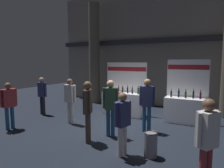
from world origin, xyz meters
name	(u,v)px	position (x,y,z in m)	size (l,w,h in m)	color
ground_plane	(120,128)	(0.00, 0.00, 0.00)	(24.00, 24.00, 0.00)	black
hall_colonnade	(156,48)	(0.00, 4.21, 3.04)	(11.79, 1.38, 6.17)	gray
exhibitor_booth_0	(123,101)	(-0.71, 1.74, 0.59)	(1.91, 0.71, 2.29)	white
exhibitor_booth_1	(185,107)	(1.88, 1.79, 0.60)	(1.56, 0.66, 2.42)	white
trash_bin	(150,144)	(1.57, -1.53, 0.31)	(0.33, 0.33, 0.62)	slate
visitor_0	(88,107)	(-0.30, -1.52, 1.05)	(0.32, 0.48, 1.78)	#47382D
visitor_1	(147,101)	(0.90, 0.15, 1.05)	(0.47, 0.34, 1.78)	navy
visitor_2	(207,136)	(2.84, -2.30, 1.01)	(0.40, 0.44, 1.70)	maroon
visitor_3	(9,102)	(-3.33, -1.88, 0.97)	(0.31, 0.57, 1.63)	navy
visitor_4	(123,119)	(0.94, -1.82, 0.94)	(0.32, 0.52, 1.59)	silver
visitor_5	(110,103)	(0.05, -0.81, 1.05)	(0.47, 0.34, 1.77)	navy
visitor_6	(70,97)	(-1.91, -0.38, 1.01)	(0.55, 0.25, 1.70)	silver
visitor_7	(42,93)	(-3.85, 0.05, 0.96)	(0.50, 0.23, 1.65)	#23232D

